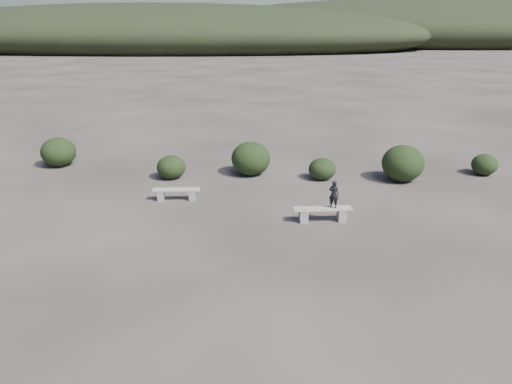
{
  "coord_description": "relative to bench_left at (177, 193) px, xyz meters",
  "views": [
    {
      "loc": [
        0.03,
        -10.9,
        6.19
      ],
      "look_at": [
        -0.51,
        3.5,
        1.1
      ],
      "focal_mm": 35.0,
      "sensor_mm": 36.0,
      "label": 1
    }
  ],
  "objects": [
    {
      "name": "shrub_f",
      "position": [
        -5.92,
        4.08,
        0.38
      ],
      "size": [
        1.49,
        1.49,
        1.26
      ],
      "primitive_type": "ellipsoid",
      "color": "black",
      "rests_on": "ground"
    },
    {
      "name": "shrub_c",
      "position": [
        5.38,
        2.6,
        0.18
      ],
      "size": [
        1.09,
        1.09,
        0.87
      ],
      "primitive_type": "ellipsoid",
      "color": "black",
      "rests_on": "ground"
    },
    {
      "name": "mountain_ridges",
      "position": [
        -4.06,
        333.41,
        10.58
      ],
      "size": [
        500.0,
        400.0,
        56.0
      ],
      "color": "black",
      "rests_on": "ground"
    },
    {
      "name": "ground",
      "position": [
        3.42,
        -5.66,
        -0.25
      ],
      "size": [
        1200.0,
        1200.0,
        0.0
      ],
      "primitive_type": "plane",
      "color": "#2C2722",
      "rests_on": "ground"
    },
    {
      "name": "bench_left",
      "position": [
        0.0,
        0.0,
        0.0
      ],
      "size": [
        1.69,
        0.48,
        0.42
      ],
      "rotation": [
        0.0,
        0.0,
        0.08
      ],
      "color": "slate",
      "rests_on": "ground"
    },
    {
      "name": "shrub_b",
      "position": [
        2.49,
        3.13,
        0.44
      ],
      "size": [
        1.61,
        1.61,
        1.38
      ],
      "primitive_type": "ellipsoid",
      "color": "black",
      "rests_on": "ground"
    },
    {
      "name": "seated_person",
      "position": [
        5.34,
        -1.74,
        0.66
      ],
      "size": [
        0.38,
        0.33,
        0.89
      ],
      "primitive_type": "imported",
      "rotation": [
        0.0,
        0.0,
        2.73
      ],
      "color": "black",
      "rests_on": "bench_right"
    },
    {
      "name": "shrub_d",
      "position": [
        8.53,
        2.55,
        0.47
      ],
      "size": [
        1.65,
        1.65,
        1.44
      ],
      "primitive_type": "ellipsoid",
      "color": "black",
      "rests_on": "ground"
    },
    {
      "name": "shrub_e",
      "position": [
        12.11,
        3.48,
        0.18
      ],
      "size": [
        1.04,
        1.04,
        0.87
      ],
      "primitive_type": "ellipsoid",
      "color": "black",
      "rests_on": "ground"
    },
    {
      "name": "shrub_a",
      "position": [
        -0.68,
        2.5,
        0.22
      ],
      "size": [
        1.15,
        1.15,
        0.94
      ],
      "primitive_type": "ellipsoid",
      "color": "black",
      "rests_on": "ground"
    },
    {
      "name": "bench_right",
      "position": [
        5.02,
        -1.77,
        0.03
      ],
      "size": [
        1.88,
        0.57,
        0.46
      ],
      "rotation": [
        0.0,
        0.0,
        0.1
      ],
      "color": "slate",
      "rests_on": "ground"
    }
  ]
}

